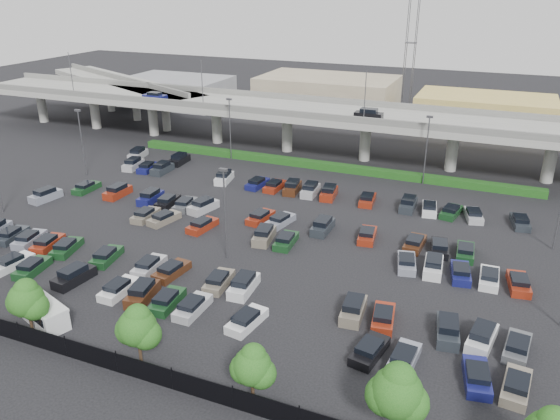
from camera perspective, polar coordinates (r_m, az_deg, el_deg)
name	(u,v)px	position (r m, az deg, el deg)	size (l,w,h in m)	color
ground	(258,229)	(66.56, -2.35, -2.03)	(280.00, 280.00, 0.00)	black
overpass	(336,117)	(92.81, 5.87, 9.68)	(150.00, 13.00, 15.80)	gray
on_ramp	(123,85)	(126.63, -16.11, 12.44)	(50.93, 30.13, 8.80)	gray
hedge	(323,166)	(88.06, 4.49, 4.66)	(66.00, 1.60, 1.10)	#134213
fence	(106,359)	(45.93, -17.73, -14.64)	(70.00, 0.10, 2.00)	black
tree_row	(122,323)	(44.91, -16.18, -11.28)	(65.07, 3.66, 5.94)	#332316
shuttle_bus	(41,310)	(53.47, -23.74, -9.51)	(6.88, 4.27, 2.09)	silver
parked_cars	(238,233)	(64.37, -4.41, -2.38)	(63.09, 41.66, 1.67)	maroon
light_poles	(233,172)	(67.60, -4.91, 4.00)	(66.90, 48.38, 10.30)	#4A4A4F
distant_buildings	(436,107)	(119.68, 15.99, 10.35)	(138.00, 24.00, 9.00)	gray
comm_tower	(411,40)	(131.01, 13.55, 16.89)	(2.40, 2.40, 30.00)	#4A4A4F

